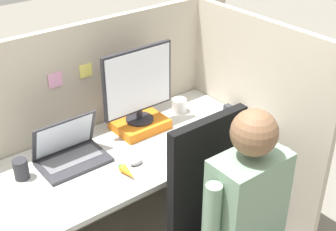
% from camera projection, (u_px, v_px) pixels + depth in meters
% --- Properties ---
extents(cubicle_panel_back, '(2.16, 0.05, 1.38)m').
position_uv_depth(cubicle_panel_back, '(89.00, 133.00, 2.84)').
color(cubicle_panel_back, '#B7AD99').
rests_on(cubicle_panel_back, ground).
extents(cubicle_panel_right, '(0.04, 1.33, 1.38)m').
position_uv_depth(cubicle_panel_right, '(240.00, 118.00, 3.00)').
color(cubicle_panel_right, '#B7AD99').
rests_on(cubicle_panel_right, ground).
extents(desk, '(1.66, 0.69, 0.74)m').
position_uv_depth(desk, '(124.00, 178.00, 2.65)').
color(desk, '#B7B7B2').
rests_on(desk, ground).
extents(paper_box, '(0.30, 0.24, 0.06)m').
position_uv_depth(paper_box, '(140.00, 124.00, 2.77)').
color(paper_box, orange).
rests_on(paper_box, desk).
extents(monitor, '(0.45, 0.17, 0.45)m').
position_uv_depth(monitor, '(138.00, 84.00, 2.65)').
color(monitor, '#232328').
rests_on(monitor, paper_box).
extents(laptop, '(0.36, 0.24, 0.25)m').
position_uv_depth(laptop, '(71.00, 153.00, 2.47)').
color(laptop, '#2D2D33').
rests_on(laptop, desk).
extents(mouse, '(0.08, 0.05, 0.03)m').
position_uv_depth(mouse, '(135.00, 162.00, 2.46)').
color(mouse, gray).
rests_on(mouse, desk).
extents(stapler, '(0.04, 0.12, 0.05)m').
position_uv_depth(stapler, '(232.00, 111.00, 2.92)').
color(stapler, '#2D2D33').
rests_on(stapler, desk).
extents(carrot_toy, '(0.04, 0.13, 0.04)m').
position_uv_depth(carrot_toy, '(128.00, 173.00, 2.37)').
color(carrot_toy, orange).
rests_on(carrot_toy, desk).
extents(person, '(0.48, 0.42, 1.30)m').
position_uv_depth(person, '(254.00, 224.00, 2.05)').
color(person, '#282D4C').
rests_on(person, ground).
extents(coffee_mug, '(0.09, 0.09, 0.09)m').
position_uv_depth(coffee_mug, '(179.00, 105.00, 2.95)').
color(coffee_mug, white).
rests_on(coffee_mug, desk).
extents(pen_cup, '(0.08, 0.08, 0.11)m').
position_uv_depth(pen_cup, '(21.00, 169.00, 2.34)').
color(pen_cup, '#28282D').
rests_on(pen_cup, desk).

